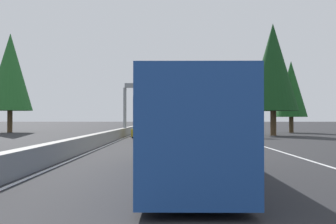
% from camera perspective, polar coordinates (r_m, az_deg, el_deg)
% --- Properties ---
extents(ground_plane, '(320.00, 320.00, 0.00)m').
position_cam_1_polar(ground_plane, '(65.62, -3.89, -2.63)').
color(ground_plane, '#262628').
extents(median_barrier, '(180.00, 0.56, 0.90)m').
position_cam_1_polar(median_barrier, '(85.57, -3.06, -1.92)').
color(median_barrier, gray).
rests_on(median_barrier, ground).
extents(shoulder_stripe_right, '(160.00, 0.16, 0.01)m').
position_cam_1_polar(shoulder_stripe_right, '(75.70, 5.44, -2.39)').
color(shoulder_stripe_right, silver).
rests_on(shoulder_stripe_right, ground).
extents(shoulder_stripe_median, '(160.00, 0.16, 0.01)m').
position_cam_1_polar(shoulder_stripe_median, '(75.57, -3.12, -2.39)').
color(shoulder_stripe_median, silver).
rests_on(shoulder_stripe_median, ground).
extents(sign_gantry_overhead, '(0.50, 12.68, 5.98)m').
position_cam_1_polar(sign_gantry_overhead, '(45.59, 1.78, 2.59)').
color(sign_gantry_overhead, gray).
rests_on(sign_gantry_overhead, ground).
extents(bus_near_center, '(11.50, 2.55, 3.10)m').
position_cam_1_polar(bus_near_center, '(13.40, 2.71, -2.09)').
color(bus_near_center, '#1E4793').
rests_on(bus_near_center, ground).
extents(sedan_far_center, '(4.40, 1.80, 1.47)m').
position_cam_1_polar(sedan_far_center, '(41.98, -3.76, -2.68)').
color(sedan_far_center, '#AD931E').
rests_on(sedan_far_center, ground).
extents(minivan_distant_a, '(5.00, 1.95, 1.69)m').
position_cam_1_polar(minivan_distant_a, '(73.19, 3.62, -1.70)').
color(minivan_distant_a, white).
rests_on(minivan_distant_a, ground).
extents(sedan_near_right, '(4.40, 1.80, 1.47)m').
position_cam_1_polar(sedan_near_right, '(96.85, 3.01, -1.66)').
color(sedan_near_right, silver).
rests_on(sedan_near_right, ground).
extents(sedan_distant_b, '(4.40, 1.80, 1.47)m').
position_cam_1_polar(sedan_distant_b, '(65.75, -2.21, -2.03)').
color(sedan_distant_b, '#2D6B38').
rests_on(sedan_distant_b, ground).
extents(box_truck_mid_center, '(8.50, 2.40, 2.95)m').
position_cam_1_polar(box_truck_mid_center, '(94.18, 0.65, -1.12)').
color(box_truck_mid_center, white).
rests_on(box_truck_mid_center, ground).
extents(conifer_right_near, '(5.71, 5.71, 12.97)m').
position_cam_1_polar(conifer_right_near, '(47.92, 14.73, 6.20)').
color(conifer_right_near, '#4C3823').
rests_on(conifer_right_near, ground).
extents(conifer_right_mid, '(4.36, 4.36, 9.92)m').
position_cam_1_polar(conifer_right_mid, '(57.90, 17.12, 3.14)').
color(conifer_right_mid, '#4C3823').
rests_on(conifer_right_mid, ground).
extents(conifer_right_far, '(4.48, 4.48, 10.18)m').
position_cam_1_polar(conifer_right_far, '(98.35, 8.54, 1.57)').
color(conifer_right_far, '#4C3823').
rests_on(conifer_right_far, ground).
extents(conifer_left_near, '(6.16, 6.16, 14.00)m').
position_cam_1_polar(conifer_left_near, '(60.86, -21.55, 5.32)').
color(conifer_left_near, '#4C3823').
rests_on(conifer_left_near, ground).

